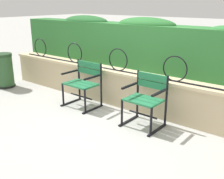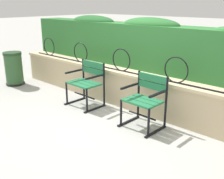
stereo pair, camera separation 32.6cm
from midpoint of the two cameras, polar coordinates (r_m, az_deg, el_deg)
name	(u,v)px [view 1 (the left image)]	position (r m, az deg, el deg)	size (l,w,h in m)	color
ground_plane	(107,123)	(4.42, -3.12, -7.21)	(60.00, 60.00, 0.00)	#ADADA8
stone_wall	(136,91)	(4.91, 3.25, -0.29)	(6.63, 0.41, 0.67)	#C6B289
iron_arch_fence	(121,62)	(4.89, -0.06, 5.84)	(6.11, 0.02, 0.42)	black
hedge_row	(149,45)	(5.11, 5.94, 9.45)	(6.50, 0.53, 0.95)	#2D7033
park_chair_left	(84,82)	(5.06, -7.89, 1.53)	(0.63, 0.53, 0.83)	#237547
park_chair_right	(146,98)	(4.22, 5.04, -1.83)	(0.59, 0.54, 0.83)	#237547
trash_bin	(4,71)	(6.71, -23.23, 3.56)	(0.44, 0.44, 0.78)	#2D562D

